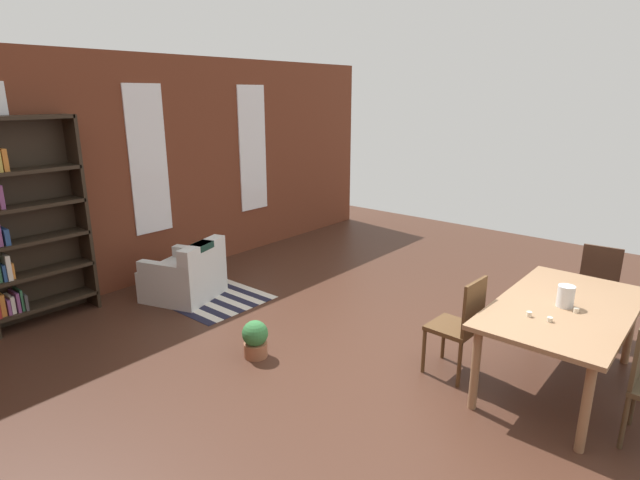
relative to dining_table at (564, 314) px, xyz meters
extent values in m
plane|color=#44281C|center=(-0.74, 0.82, -0.68)|extent=(11.10, 11.10, 0.00)
cube|color=brown|center=(-0.74, 5.15, 0.82)|extent=(8.96, 0.12, 3.00)
cube|color=white|center=(-0.74, 5.08, 0.97)|extent=(0.55, 0.02, 1.95)
cube|color=white|center=(1.12, 5.08, 0.97)|extent=(0.55, 0.02, 1.95)
cube|color=#9A7351|center=(0.00, 0.00, 0.06)|extent=(1.84, 1.02, 0.04)
cylinder|color=#9A7351|center=(-0.82, -0.41, -0.32)|extent=(0.07, 0.07, 0.72)
cylinder|color=#9A7351|center=(0.82, -0.41, -0.32)|extent=(0.07, 0.07, 0.72)
cylinder|color=#9A7351|center=(-0.82, 0.41, -0.32)|extent=(0.07, 0.07, 0.72)
cylinder|color=#9A7351|center=(0.82, 0.41, -0.32)|extent=(0.07, 0.07, 0.72)
cylinder|color=silver|center=(-0.02, 0.00, 0.17)|extent=(0.14, 0.14, 0.19)
cylinder|color=silver|center=(-0.42, 0.00, 0.10)|extent=(0.04, 0.04, 0.04)
cylinder|color=silver|center=(-0.10, -0.11, 0.10)|extent=(0.04, 0.04, 0.04)
cylinder|color=silver|center=(-0.43, 0.16, 0.10)|extent=(0.04, 0.04, 0.04)
cube|color=#3B251A|center=(1.22, 0.00, -0.23)|extent=(0.43, 0.43, 0.04)
cube|color=#3B251A|center=(1.41, 0.02, 0.02)|extent=(0.06, 0.38, 0.50)
cylinder|color=#3B251A|center=(1.03, 0.16, -0.46)|extent=(0.04, 0.04, 0.43)
cylinder|color=#3B251A|center=(1.06, -0.20, -0.46)|extent=(0.04, 0.04, 0.43)
cylinder|color=#3B251A|center=(1.39, 0.20, -0.46)|extent=(0.04, 0.04, 0.43)
cylinder|color=#3B251A|center=(1.42, -0.16, -0.46)|extent=(0.04, 0.04, 0.43)
cube|color=brown|center=(-0.41, -0.63, 0.02)|extent=(0.38, 0.03, 0.50)
cylinder|color=brown|center=(-0.59, -0.63, -0.46)|extent=(0.04, 0.04, 0.43)
cylinder|color=brown|center=(-0.23, -0.63, -0.46)|extent=(0.04, 0.04, 0.43)
cube|color=brown|center=(-0.42, 0.81, -0.23)|extent=(0.42, 0.42, 0.04)
cube|color=brown|center=(-0.42, 0.63, 0.02)|extent=(0.38, 0.05, 0.50)
cylinder|color=brown|center=(-0.23, 0.98, -0.46)|extent=(0.04, 0.04, 0.43)
cylinder|color=brown|center=(-0.59, 1.00, -0.46)|extent=(0.04, 0.04, 0.43)
cylinder|color=brown|center=(-0.24, 0.62, -0.46)|extent=(0.04, 0.04, 0.43)
cylinder|color=brown|center=(-0.60, 0.64, -0.46)|extent=(0.04, 0.04, 0.43)
cube|color=#2D2319|center=(-1.78, 4.89, 0.46)|extent=(0.04, 0.30, 2.28)
cube|color=#2D2319|center=(-2.33, 5.03, 0.46)|extent=(1.13, 0.01, 2.28)
cube|color=#2D2319|center=(-2.33, 4.89, -0.49)|extent=(1.09, 0.30, 0.04)
cube|color=orange|center=(-2.78, 4.89, -0.34)|extent=(0.05, 0.19, 0.24)
cube|color=#8C4C8C|center=(-2.73, 4.89, -0.38)|extent=(0.03, 0.23, 0.17)
cube|color=white|center=(-2.69, 4.89, -0.37)|extent=(0.04, 0.21, 0.19)
cube|color=#8C4C8C|center=(-2.64, 4.89, -0.36)|extent=(0.03, 0.23, 0.22)
cube|color=#33724C|center=(-2.60, 4.89, -0.35)|extent=(0.03, 0.21, 0.24)
cube|color=#4C4C51|center=(-2.56, 4.89, -0.38)|extent=(0.03, 0.26, 0.18)
cube|color=#2D2319|center=(-2.33, 4.89, -0.11)|extent=(1.09, 0.30, 0.04)
cube|color=#284C8C|center=(-2.72, 4.89, 0.00)|extent=(0.03, 0.23, 0.18)
cube|color=white|center=(-2.67, 4.89, 0.05)|extent=(0.05, 0.24, 0.28)
cube|color=orange|center=(-2.63, 4.89, 0.00)|extent=(0.03, 0.17, 0.17)
cube|color=#2D2319|center=(-2.33, 4.89, 0.27)|extent=(1.09, 0.30, 0.04)
cube|color=#284C8C|center=(-2.63, 4.89, 0.38)|extent=(0.05, 0.22, 0.17)
cube|color=#2D2319|center=(-2.33, 4.89, 0.65)|extent=(1.09, 0.30, 0.04)
cube|color=#2D2319|center=(-2.33, 4.89, 1.03)|extent=(1.09, 0.30, 0.04)
cube|color=orange|center=(-2.52, 4.89, 1.17)|extent=(0.05, 0.18, 0.23)
cube|color=#2D2319|center=(-2.33, 4.89, 1.58)|extent=(1.09, 0.30, 0.04)
cube|color=silver|center=(-0.92, 4.24, -0.48)|extent=(1.01, 1.01, 0.40)
cube|color=silver|center=(-0.82, 3.93, -0.10)|extent=(0.81, 0.40, 0.35)
cube|color=silver|center=(-0.60, 4.34, -0.20)|extent=(0.34, 0.72, 0.15)
cube|color=silver|center=(-1.25, 4.13, -0.20)|extent=(0.34, 0.72, 0.15)
cube|color=#19382D|center=(-0.82, 3.93, 0.03)|extent=(0.32, 0.25, 0.08)
cylinder|color=#9E6042|center=(-1.39, 2.41, -0.60)|extent=(0.23, 0.23, 0.15)
sphere|color=#387F42|center=(-1.39, 2.41, -0.43)|extent=(0.26, 0.26, 0.26)
cube|color=#1E1E33|center=(-1.21, 3.82, -0.67)|extent=(0.11, 1.03, 0.01)
cube|color=silver|center=(-1.10, 3.82, -0.67)|extent=(0.11, 1.03, 0.01)
cube|color=#1E1E33|center=(-0.99, 3.82, -0.67)|extent=(0.11, 1.03, 0.01)
cube|color=silver|center=(-0.88, 3.82, -0.67)|extent=(0.11, 1.03, 0.01)
cube|color=#1E1E33|center=(-0.77, 3.82, -0.67)|extent=(0.11, 1.03, 0.01)
cube|color=silver|center=(-0.66, 3.82, -0.67)|extent=(0.11, 1.03, 0.01)
cube|color=#1E1E33|center=(-0.55, 3.82, -0.67)|extent=(0.11, 1.03, 0.01)
cube|color=silver|center=(-0.44, 3.82, -0.67)|extent=(0.11, 1.03, 0.01)
cube|color=#1E1E33|center=(-0.33, 3.82, -0.67)|extent=(0.11, 1.03, 0.01)
cube|color=silver|center=(-0.22, 3.82, -0.67)|extent=(0.11, 1.03, 0.01)
camera|label=1|loc=(-4.42, -0.97, 1.83)|focal=28.47mm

